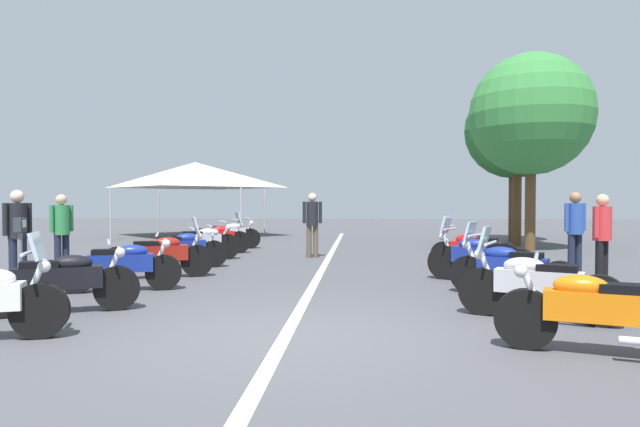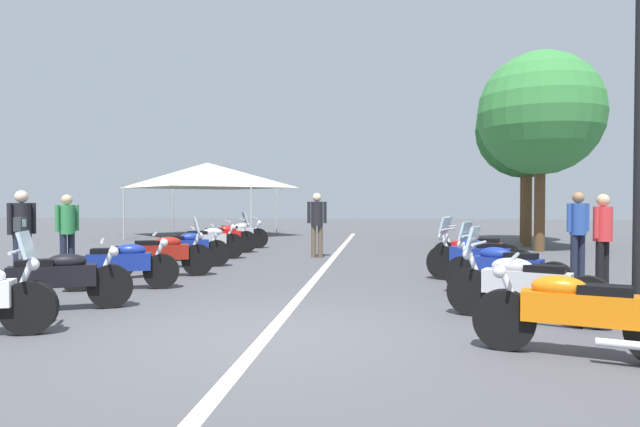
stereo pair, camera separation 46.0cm
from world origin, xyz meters
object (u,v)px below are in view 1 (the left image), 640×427
(bystander_3, at_px, (575,227))
(motorcycle_left_row_5, at_px, (201,242))
(bystander_1, at_px, (62,227))
(bystander_4, at_px, (602,232))
(parking_meter, at_px, (20,243))
(motorcycle_left_row_6, at_px, (216,238))
(roadside_tree_1, at_px, (514,131))
(motorcycle_right_row_3, at_px, (479,257))
(bystander_2, at_px, (312,220))
(motorcycle_left_row_4, at_px, (180,249))
(motorcycle_right_row_2, at_px, (510,268))
(motorcycle_right_row_4, at_px, (474,250))
(traffic_cone_0, at_px, (149,251))
(bystander_0, at_px, (18,230))
(motorcycle_left_row_2, at_px, (122,265))
(event_tent, at_px, (195,175))
(motorcycle_left_row_3, at_px, (159,255))
(motorcycle_left_row_7, at_px, (229,235))
(roadside_tree_2, at_px, (531,115))
(motorcycle_right_row_0, at_px, (598,311))
(roadside_tree_0, at_px, (517,133))
(motorcycle_right_row_1, at_px, (536,284))
(motorcycle_left_row_1, at_px, (60,281))

(bystander_3, bearing_deg, motorcycle_left_row_5, 52.41)
(bystander_1, bearing_deg, bystander_4, 24.66)
(parking_meter, bearing_deg, bystander_4, 7.29)
(motorcycle_left_row_6, xyz_separation_m, roadside_tree_1, (5.38, -9.88, 3.69))
(motorcycle_left_row_5, distance_m, parking_meter, 5.99)
(motorcycle_right_row_3, distance_m, bystander_2, 5.53)
(motorcycle_left_row_4, height_order, motorcycle_right_row_2, motorcycle_right_row_2)
(motorcycle_right_row_2, bearing_deg, parking_meter, 37.41)
(motorcycle_right_row_4, height_order, traffic_cone_0, motorcycle_right_row_4)
(bystander_0, bearing_deg, motorcycle_left_row_2, -164.03)
(parking_meter, xyz_separation_m, roadside_tree_1, (12.91, -10.92, 3.26))
(motorcycle_left_row_5, relative_size, event_tent, 0.33)
(motorcycle_left_row_2, height_order, motorcycle_right_row_3, motorcycle_right_row_3)
(motorcycle_left_row_3, height_order, bystander_1, bystander_1)
(motorcycle_left_row_6, relative_size, motorcycle_left_row_7, 0.98)
(roadside_tree_2, bearing_deg, bystander_3, 171.86)
(bystander_4, bearing_deg, parking_meter, 61.02)
(motorcycle_left_row_5, height_order, motorcycle_right_row_2, motorcycle_right_row_2)
(motorcycle_left_row_2, xyz_separation_m, parking_meter, (-0.99, 1.17, 0.45))
(traffic_cone_0, bearing_deg, bystander_0, 167.16)
(parking_meter, bearing_deg, motorcycle_left_row_7, 77.70)
(roadside_tree_2, bearing_deg, motorcycle_left_row_4, 118.75)
(motorcycle_right_row_3, xyz_separation_m, motorcycle_right_row_4, (1.67, -0.23, -0.01))
(motorcycle_left_row_7, distance_m, bystander_4, 11.01)
(bystander_1, distance_m, roadside_tree_1, 15.85)
(motorcycle_right_row_0, bearing_deg, motorcycle_right_row_3, -70.40)
(traffic_cone_0, bearing_deg, motorcycle_left_row_6, -27.06)
(roadside_tree_0, bearing_deg, roadside_tree_1, -11.84)
(bystander_4, distance_m, roadside_tree_1, 11.21)
(roadside_tree_0, bearing_deg, motorcycle_left_row_4, 125.99)
(motorcycle_left_row_6, height_order, motorcycle_right_row_4, motorcycle_left_row_6)
(motorcycle_right_row_2, bearing_deg, motorcycle_left_row_4, 3.98)
(motorcycle_right_row_1, relative_size, motorcycle_right_row_4, 1.05)
(roadside_tree_1, bearing_deg, parking_meter, 139.78)
(motorcycle_right_row_2, xyz_separation_m, roadside_tree_2, (8.34, -2.83, 3.73))
(bystander_0, height_order, bystander_3, bystander_0)
(traffic_cone_0, bearing_deg, motorcycle_right_row_1, -128.85)
(motorcycle_left_row_1, bearing_deg, roadside_tree_1, 28.25)
(motorcycle_left_row_2, xyz_separation_m, motorcycle_left_row_6, (6.54, 0.12, 0.02))
(motorcycle_left_row_4, xyz_separation_m, roadside_tree_2, (5.13, -9.34, 3.74))
(traffic_cone_0, distance_m, bystander_2, 4.31)
(roadside_tree_0, bearing_deg, motorcycle_left_row_2, 136.94)
(parking_meter, relative_size, bystander_4, 0.77)
(motorcycle_left_row_4, relative_size, parking_meter, 1.59)
(motorcycle_left_row_1, distance_m, event_tent, 16.39)
(event_tent, bearing_deg, bystander_4, -138.19)
(motorcycle_right_row_2, height_order, roadside_tree_0, roadside_tree_0)
(motorcycle_left_row_1, bearing_deg, motorcycle_right_row_2, -10.68)
(motorcycle_right_row_4, distance_m, bystander_1, 8.85)
(motorcycle_left_row_4, height_order, parking_meter, parking_meter)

